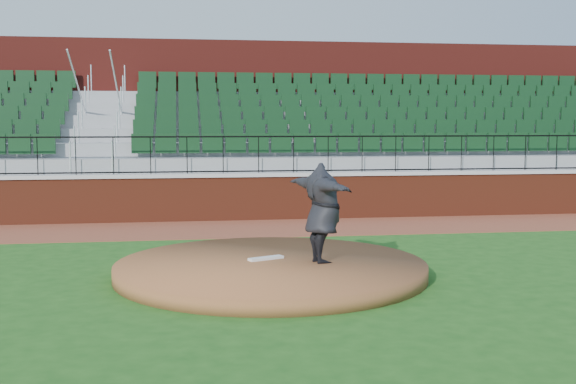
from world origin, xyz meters
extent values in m
plane|color=#1D4F16|center=(0.00, 0.00, 0.00)|extent=(90.00, 90.00, 0.00)
cube|color=brown|center=(0.00, 5.40, 0.01)|extent=(34.00, 3.20, 0.01)
cube|color=maroon|center=(0.00, 7.00, 0.60)|extent=(34.00, 0.35, 1.20)
cube|color=#B7B7B7|center=(0.00, 7.00, 1.25)|extent=(34.00, 0.45, 0.10)
cube|color=maroon|center=(0.00, 12.52, 2.75)|extent=(34.00, 0.50, 5.50)
cylinder|color=brown|center=(-0.58, -0.33, 0.12)|extent=(5.45, 5.45, 0.25)
cube|color=white|center=(-0.64, -0.09, 0.27)|extent=(0.67, 0.42, 0.04)
imported|color=black|center=(0.30, -0.52, 1.13)|extent=(1.14, 2.23, 1.75)
camera|label=1|loc=(-2.11, -12.67, 2.70)|focal=44.82mm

